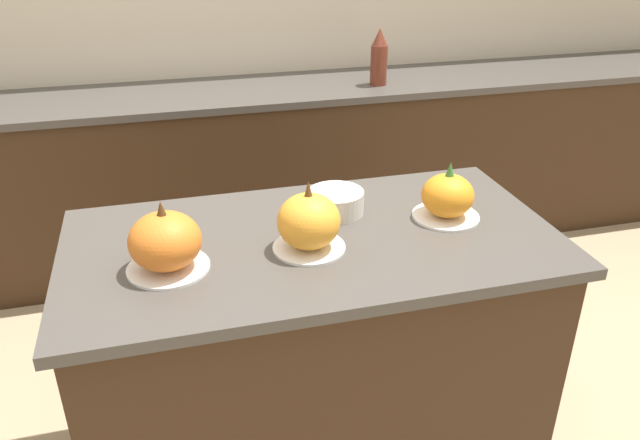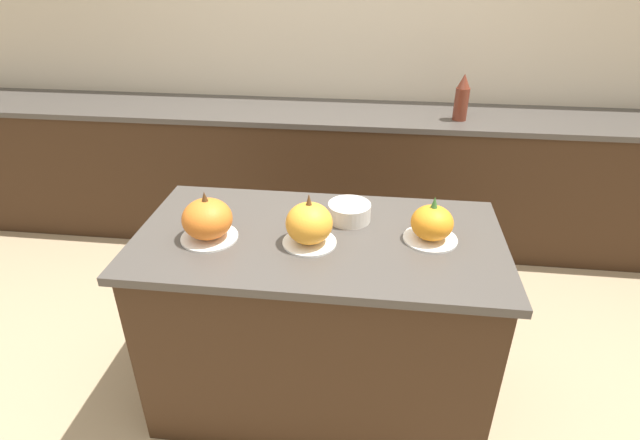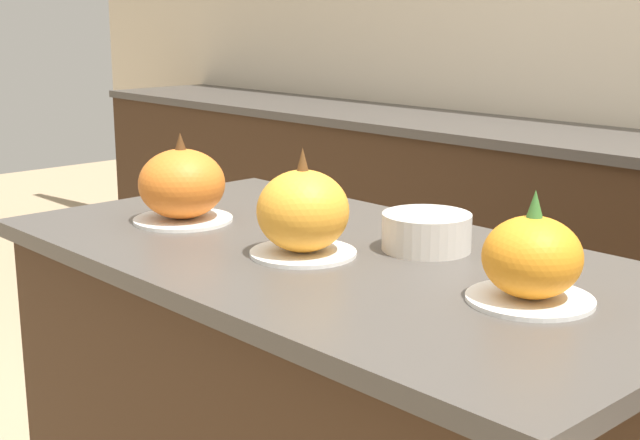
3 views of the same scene
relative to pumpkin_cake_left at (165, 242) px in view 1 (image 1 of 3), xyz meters
name	(u,v)px [view 1 (image 1 of 3)]	position (x,y,z in m)	size (l,w,h in m)	color
wall_back	(226,14)	(0.43, 1.92, 0.29)	(8.00, 0.06, 2.50)	beige
kitchen_island	(314,353)	(0.43, 0.07, -0.52)	(1.47, 0.77, 0.88)	#382314
back_counter	(244,174)	(0.43, 1.59, -0.50)	(6.00, 0.60, 0.93)	#382314
pumpkin_cake_left	(165,242)	(0.00, 0.00, 0.00)	(0.23, 0.23, 0.20)	white
pumpkin_cake_center	(309,223)	(0.40, 0.01, 0.00)	(0.21, 0.21, 0.21)	white
pumpkin_cake_right	(447,197)	(0.87, 0.09, -0.01)	(0.21, 0.21, 0.19)	white
bottle_tall	(379,58)	(1.14, 1.50, 0.11)	(0.09, 0.09, 0.29)	maroon
mixing_bowl	(336,202)	(0.54, 0.22, -0.04)	(0.18, 0.18, 0.07)	beige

